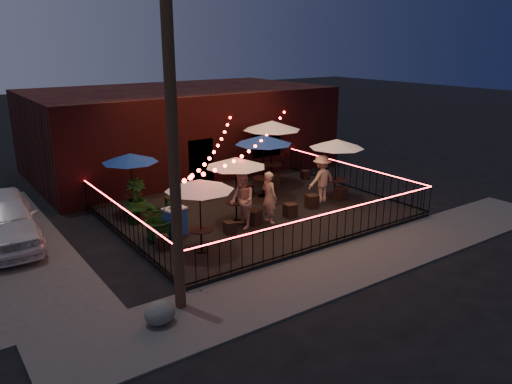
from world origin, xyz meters
TOP-DOWN VIEW (x-y plane):
  - ground at (0.00, 0.00)m, footprint 110.00×110.00m
  - patio at (0.00, 2.00)m, footprint 10.00×8.00m
  - sidewalk at (0.00, -3.25)m, footprint 18.00×2.50m
  - brick_building at (1.00, 9.99)m, footprint 14.00×8.00m
  - utility_pole at (-5.40, -2.60)m, footprint 0.26×0.26m
  - fence_front at (0.00, -2.00)m, footprint 10.00×0.04m
  - fence_left at (-5.00, 2.00)m, footprint 0.04×8.00m
  - fence_right at (5.00, 2.00)m, footprint 0.04×8.00m
  - festoon_lights at (-1.01, 1.70)m, footprint 10.02×8.72m
  - cafe_table_0 at (-3.48, -0.20)m, footprint 2.61×2.61m
  - cafe_table_1 at (-3.80, 4.32)m, footprint 2.49×2.49m
  - cafe_table_2 at (-1.21, 1.38)m, footprint 2.50×2.50m
  - cafe_table_3 at (1.30, 3.23)m, footprint 3.03×3.03m
  - cafe_table_4 at (3.53, 1.42)m, footprint 2.35×2.35m
  - cafe_table_5 at (2.76, 4.63)m, footprint 3.34×3.34m
  - bistro_chair_0 at (-4.37, 0.63)m, footprint 0.44×0.44m
  - bistro_chair_1 at (-2.02, 0.53)m, footprint 0.39×0.39m
  - bistro_chair_2 at (-3.94, 3.30)m, footprint 0.50×0.50m
  - bistro_chair_3 at (-2.51, 3.81)m, footprint 0.51×0.51m
  - bistro_chair_4 at (-0.89, 0.77)m, footprint 0.55×0.55m
  - bistro_chair_5 at (0.62, 0.66)m, footprint 0.45×0.45m
  - bistro_chair_6 at (-0.71, 4.17)m, footprint 0.43×0.43m
  - bistro_chair_7 at (0.93, 3.77)m, footprint 0.44×0.44m
  - bistro_chair_8 at (1.94, 0.98)m, footprint 0.51×0.51m
  - bistro_chair_9 at (3.56, 1.11)m, footprint 0.49×0.49m
  - bistro_chair_10 at (2.53, 4.13)m, footprint 0.46×0.46m
  - bistro_chair_11 at (4.40, 4.24)m, footprint 0.39×0.39m
  - patron_a at (-0.35, 0.63)m, footprint 0.51×0.71m
  - patron_b at (-1.40, 0.72)m, footprint 0.90×1.06m
  - patron_c at (2.70, 1.32)m, footprint 1.23×0.74m
  - potted_shrub_a at (-4.09, 1.46)m, footprint 1.68×1.58m
  - potted_shrub_b at (-4.13, 3.29)m, footprint 0.83×0.76m
  - potted_shrub_c at (-3.79, 4.06)m, footprint 0.83×0.83m
  - cooler at (-3.54, 1.42)m, footprint 0.80×0.64m
  - boulder at (-6.14, -3.03)m, footprint 0.82×0.70m
  - car_white at (-8.17, 4.21)m, footprint 2.41×5.12m

SIDE VIEW (x-z plane):
  - ground at x=0.00m, z-range 0.00..0.00m
  - sidewalk at x=0.00m, z-range 0.00..0.05m
  - patio at x=0.00m, z-range 0.00..0.15m
  - boulder at x=-6.14m, z-range 0.00..0.63m
  - bistro_chair_6 at x=-0.71m, z-range 0.15..0.55m
  - bistro_chair_11 at x=4.40m, z-range 0.15..0.55m
  - bistro_chair_1 at x=-2.02m, z-range 0.15..0.55m
  - bistro_chair_7 at x=0.93m, z-range 0.15..0.56m
  - bistro_chair_0 at x=-4.37m, z-range 0.15..0.58m
  - bistro_chair_2 at x=-3.94m, z-range 0.15..0.62m
  - bistro_chair_10 at x=2.53m, z-range 0.15..0.63m
  - bistro_chair_5 at x=0.62m, z-range 0.15..0.63m
  - bistro_chair_9 at x=3.56m, z-range 0.15..0.64m
  - bistro_chair_8 at x=1.94m, z-range 0.15..0.65m
  - bistro_chair_3 at x=-2.51m, z-range 0.15..0.65m
  - bistro_chair_4 at x=-0.89m, z-range 0.15..0.66m
  - cooler at x=-3.54m, z-range 0.16..1.09m
  - fence_front at x=0.00m, z-range 0.14..1.18m
  - fence_left at x=-5.00m, z-range 0.14..1.18m
  - fence_right at x=5.00m, z-range 0.14..1.18m
  - potted_shrub_b at x=-4.13m, z-range 0.15..1.39m
  - potted_shrub_c at x=-3.79m, z-range 0.15..1.47m
  - car_white at x=-8.17m, z-range 0.00..1.69m
  - potted_shrub_a at x=-4.09m, z-range 0.15..1.64m
  - patron_a at x=-0.35m, z-range 0.15..1.98m
  - patron_c at x=2.70m, z-range 0.15..2.02m
  - patron_b at x=-1.40m, z-range 0.15..2.08m
  - brick_building at x=1.00m, z-range 0.00..4.00m
  - cafe_table_1 at x=-3.80m, z-range 1.07..3.30m
  - cafe_table_0 at x=-3.48m, z-range 1.08..3.32m
  - cafe_table_2 at x=-1.21m, z-range 1.10..3.40m
  - cafe_table_4 at x=3.53m, z-range 1.14..3.52m
  - cafe_table_3 at x=1.30m, z-range 1.19..3.71m
  - festoon_lights at x=-1.01m, z-range 1.86..3.18m
  - cafe_table_5 at x=2.76m, z-range 1.30..4.07m
  - utility_pole at x=-5.40m, z-range 0.00..8.00m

